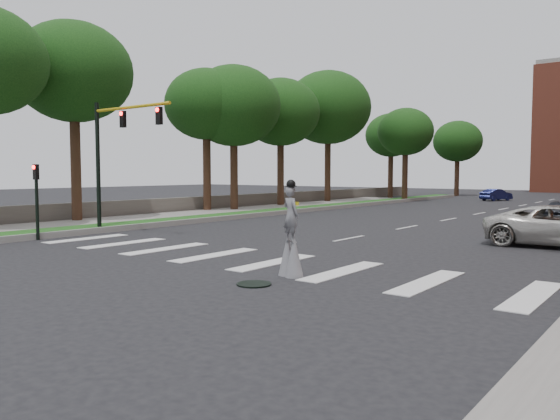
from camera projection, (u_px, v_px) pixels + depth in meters
name	position (u px, v px, depth m)	size (l,w,h in m)	color
ground_plane	(222.00, 263.00, 17.41)	(160.00, 160.00, 0.00)	black
grass_median	(296.00, 210.00, 40.22)	(2.00, 60.00, 0.25)	#184A15
median_curb	(307.00, 210.00, 39.59)	(0.20, 60.00, 0.28)	gray
sidewalk_left	(164.00, 217.00, 34.11)	(4.00, 60.00, 0.18)	slate
stone_wall	(256.00, 200.00, 45.11)	(0.50, 56.00, 1.10)	#58534C
manhole	(254.00, 284.00, 14.01)	(0.90, 0.90, 0.04)	black
traffic_signal	(113.00, 145.00, 25.42)	(5.30, 0.23, 6.20)	black
secondary_signal	(37.00, 194.00, 23.11)	(0.25, 0.21, 3.23)	black
stilt_performer	(291.00, 240.00, 15.13)	(0.82, 0.62, 2.69)	#362115
car_near	(559.00, 210.00, 32.65)	(1.43, 3.55, 1.21)	black
car_mid	(496.00, 195.00, 55.06)	(1.26, 3.61, 1.19)	#161B4D
tree_1	(73.00, 73.00, 30.33)	(6.55, 6.55, 11.24)	#362115
tree_2	(206.00, 105.00, 38.70)	(5.93, 5.93, 10.22)	#362115
tree_3	(281.00, 113.00, 44.83)	(6.52, 6.52, 10.58)	#362115
tree_4	(328.00, 108.00, 50.53)	(7.97, 7.97, 12.24)	#362115
tree_5	(391.00, 136.00, 60.57)	(5.68, 5.68, 9.40)	#362115
tree_6	(406.00, 132.00, 53.44)	(5.46, 5.46, 9.16)	#362115
tree_7	(458.00, 142.00, 65.84)	(5.81, 5.81, 9.07)	#362115
tree_8	(234.00, 106.00, 39.50)	(6.89, 6.89, 10.61)	#362115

